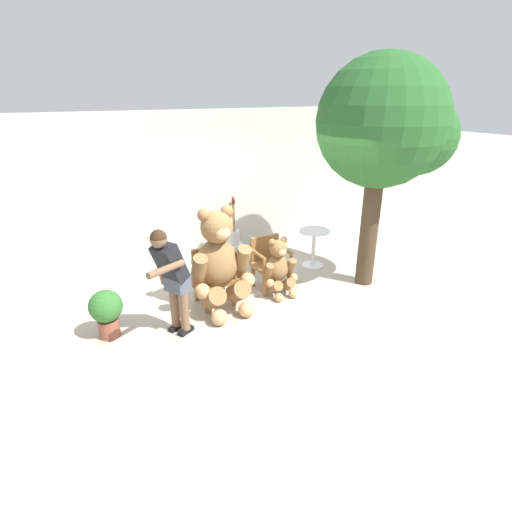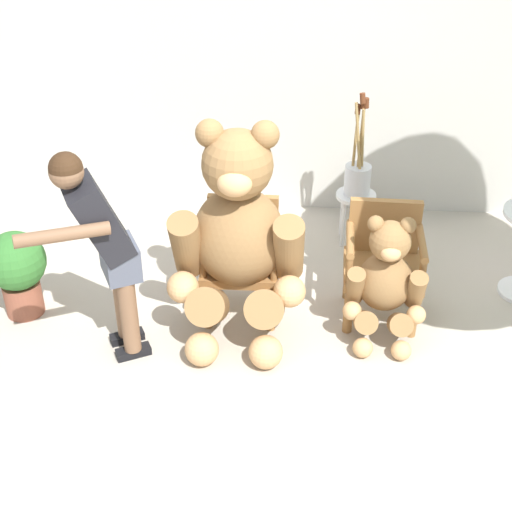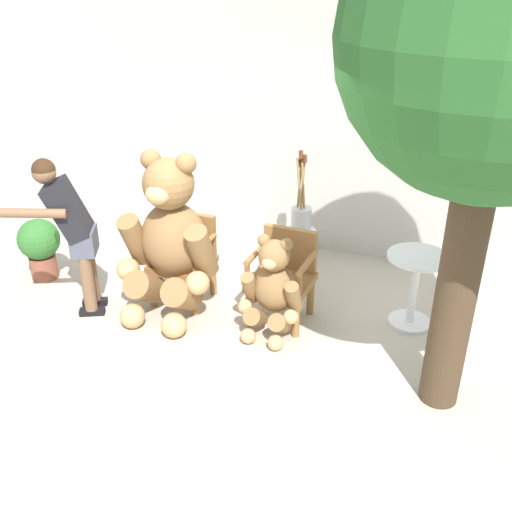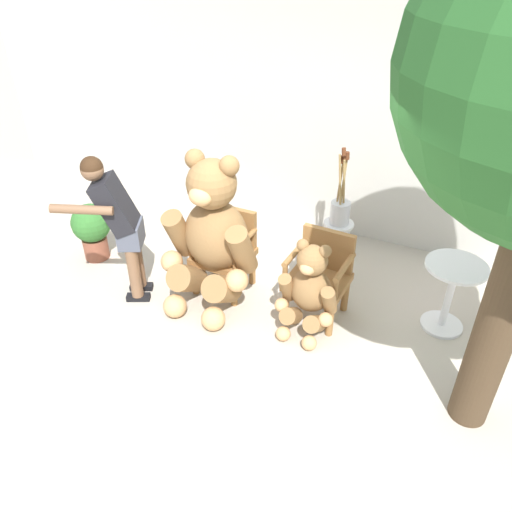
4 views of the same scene
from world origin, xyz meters
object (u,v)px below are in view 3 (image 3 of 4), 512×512
object	(u,v)px
teddy_bear_large	(170,238)
round_side_table	(415,282)
wooden_chair_left	(185,256)
brush_bucket	(301,214)
person_visitor	(71,225)
potted_plant	(40,245)
white_stool	(300,239)
teddy_bear_small	(273,288)
wooden_chair_right	(283,274)

from	to	relation	value
teddy_bear_large	round_side_table	world-z (taller)	teddy_bear_large
wooden_chair_left	brush_bucket	size ratio (longest dim) A/B	0.95
round_side_table	wooden_chair_left	bearing A→B (deg)	-172.08
person_visitor	potted_plant	size ratio (longest dim) A/B	2.28
teddy_bear_large	white_stool	xyz separation A→B (m)	(0.89, 1.29, -0.42)
wooden_chair_left	brush_bucket	bearing A→B (deg)	48.89
wooden_chair_left	brush_bucket	world-z (taller)	brush_bucket
teddy_bear_large	potted_plant	bearing A→B (deg)	177.14
wooden_chair_left	teddy_bear_large	size ratio (longest dim) A/B	0.54
teddy_bear_large	potted_plant	size ratio (longest dim) A/B	2.33
teddy_bear_small	round_side_table	xyz separation A→B (m)	(1.18, 0.60, -0.02)
teddy_bear_large	brush_bucket	world-z (taller)	teddy_bear_large
brush_bucket	wooden_chair_left	bearing A→B (deg)	-131.11
teddy_bear_small	wooden_chair_left	bearing A→B (deg)	164.06
white_stool	teddy_bear_large	bearing A→B (deg)	-124.72
wooden_chair_right	teddy_bear_large	bearing A→B (deg)	-165.50
round_side_table	person_visitor	bearing A→B (deg)	-163.47
wooden_chair_right	brush_bucket	size ratio (longest dim) A/B	0.95
teddy_bear_small	person_visitor	distance (m)	1.94
wooden_chair_left	round_side_table	size ratio (longest dim) A/B	1.19
white_stool	potted_plant	size ratio (longest dim) A/B	0.68
person_visitor	brush_bucket	distance (m)	2.38
white_stool	round_side_table	distance (m)	1.50
wooden_chair_right	person_visitor	size ratio (longest dim) A/B	0.56
wooden_chair_right	teddy_bear_small	size ratio (longest dim) A/B	0.90
teddy_bear_large	potted_plant	world-z (taller)	teddy_bear_large
potted_plant	teddy_bear_small	bearing A→B (deg)	-2.32
wooden_chair_right	round_side_table	xyz separation A→B (m)	(1.17, 0.31, -0.01)
person_visitor	brush_bucket	xyz separation A→B (m)	(1.73, 1.62, -0.27)
wooden_chair_left	white_stool	xyz separation A→B (m)	(0.89, 1.02, -0.11)
wooden_chair_left	white_stool	size ratio (longest dim) A/B	1.87
brush_bucket	person_visitor	bearing A→B (deg)	-136.89
wooden_chair_right	potted_plant	world-z (taller)	wooden_chair_right
wooden_chair_right	teddy_bear_small	distance (m)	0.29
wooden_chair_left	potted_plant	bearing A→B (deg)	-173.51
wooden_chair_right	brush_bucket	bearing A→B (deg)	97.76
wooden_chair_right	teddy_bear_large	world-z (taller)	teddy_bear_large
white_stool	potted_plant	distance (m)	2.80
wooden_chair_left	potted_plant	world-z (taller)	wooden_chair_left
potted_plant	teddy_bear_large	bearing A→B (deg)	-2.86
wooden_chair_left	person_visitor	bearing A→B (deg)	-144.54
white_stool	potted_plant	bearing A→B (deg)	-154.42
potted_plant	round_side_table	bearing A→B (deg)	7.31
teddy_bear_small	potted_plant	xyz separation A→B (m)	(-2.66, 0.11, -0.07)
person_visitor	potted_plant	xyz separation A→B (m)	(-0.80, 0.41, -0.52)
person_visitor	white_stool	size ratio (longest dim) A/B	3.37
teddy_bear_small	teddy_bear_large	bearing A→B (deg)	178.54
teddy_bear_large	brush_bucket	distance (m)	1.57
teddy_bear_small	person_visitor	world-z (taller)	person_visitor
teddy_bear_large	white_stool	distance (m)	1.63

